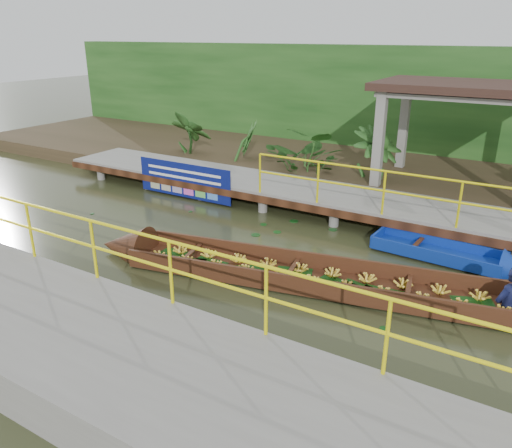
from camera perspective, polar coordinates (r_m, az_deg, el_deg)
The scene contains 10 objects.
ground at distance 10.52m, azimuth -1.94°, elevation -3.78°, with size 80.00×80.00×0.00m, color #2D2F17.
land_strip at distance 16.87m, azimuth 12.07°, elevation 6.23°, with size 30.00×8.00×0.45m, color #332A19.
far_dock at distance 13.15m, azimuth 6.24°, elevation 3.52°, with size 16.00×2.06×1.66m.
near_dock at distance 7.01m, azimuth -14.25°, elevation -15.66°, with size 18.00×2.40×1.73m.
pavilion at distance 14.55m, azimuth 22.68°, elevation 13.20°, with size 4.40×3.00×3.00m.
foliage_backdrop at distance 18.89m, azimuth 15.11°, elevation 13.03°, with size 30.00×0.80×4.00m, color #184315.
vendor_boat at distance 9.25m, azimuth 12.15°, elevation -6.50°, with size 10.55×3.07×2.07m.
moored_blue_boat at distance 10.94m, azimuth 23.68°, elevation -3.91°, with size 3.11×1.00×0.73m.
blue_banner at distance 14.11m, azimuth -8.23°, elevation 4.98°, with size 3.12×0.04×0.97m.
tropical_plants at distance 14.43m, azimuth 11.88°, elevation 7.33°, with size 14.03×1.03×1.29m.
Camera 1 is at (5.22, -7.99, 4.42)m, focal length 35.00 mm.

